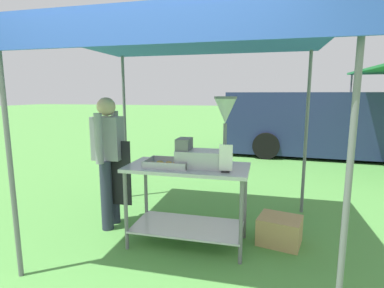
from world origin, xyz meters
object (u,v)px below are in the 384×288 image
Objects in this scene: menu_sign at (226,160)px; supply_crate at (279,230)px; donut_fryer at (208,144)px; vendor at (109,156)px; donut_cart at (188,189)px; van_navy at (337,123)px; donut_tray at (169,164)px; stall_canopy at (190,42)px.

menu_sign reaches higher than supply_crate.
donut_fryer is 1.32m from vendor.
menu_sign is 1.11m from supply_crate.
donut_fryer is 1.41× the size of supply_crate.
donut_fryer is at bearing -6.71° from donut_cart.
supply_crate is (2.04, 0.03, -0.75)m from vendor.
van_navy is at bearing 66.86° from donut_fryer.
vendor reaches higher than donut_tray.
stall_canopy is 1.78× the size of vendor.
donut_tray is 6.36m from van_navy.
van_navy is (2.21, 5.81, -0.13)m from menu_sign.
menu_sign is (0.21, -0.15, -0.13)m from donut_fryer.
donut_cart is 2.73× the size of donut_tray.
stall_canopy is 6.27m from van_navy.
donut_cart is 1.77× the size of donut_fryer.
van_navy is (2.42, 5.66, -0.26)m from donut_fryer.
stall_canopy is 2.20× the size of donut_cart.
van_navy is at bearing 69.16° from menu_sign.
stall_canopy reaches higher than donut_fryer.
menu_sign is 1.54m from vendor.
menu_sign is 0.05× the size of van_navy.
menu_sign is at bearing -36.34° from donut_fryer.
supply_crate is (1.18, 0.30, -0.76)m from donut_tray.
stall_canopy reaches higher than supply_crate.
donut_cart is 0.34m from donut_tray.
stall_canopy reaches higher than donut_tray.
donut_fryer is 0.46× the size of vendor.
donut_tray is at bearing -165.59° from supply_crate.
donut_tray is at bearing -17.90° from vendor.
stall_canopy is at bearing -171.78° from supply_crate.
stall_canopy is at bearing 40.29° from donut_tray.
menu_sign is 0.53× the size of supply_crate.
donut_cart is 0.60m from menu_sign.
donut_cart is 0.81× the size of vendor.
vendor is at bearing 173.61° from stall_canopy.
donut_fryer is 0.29m from menu_sign.
vendor is at bearing 165.12° from menu_sign.
van_navy is (3.69, 5.42, -0.02)m from vendor.
vendor is 3.07× the size of supply_crate.
supply_crate is (0.77, 0.27, -0.99)m from donut_fryer.
stall_canopy is 1.07m from donut_fryer.
van_navy is (1.65, 5.39, 0.73)m from supply_crate.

